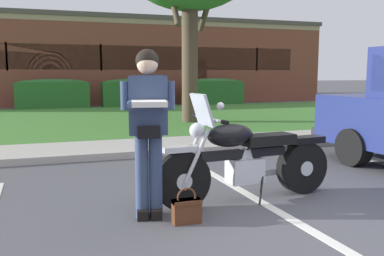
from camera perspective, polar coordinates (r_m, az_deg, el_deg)
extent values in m
plane|color=#4C4C51|center=(4.50, 13.32, -11.73)|extent=(140.00, 140.00, 0.00)
cube|color=#ADA89E|center=(7.63, -0.91, -3.13)|extent=(60.00, 0.20, 0.12)
cube|color=#ADA89E|center=(8.44, -2.67, -2.26)|extent=(60.00, 1.50, 0.08)
cube|color=#3D752D|center=(13.51, -8.82, 1.29)|extent=(60.00, 8.99, 0.06)
cube|color=silver|center=(4.64, 11.56, -11.03)|extent=(0.24, 4.40, 0.01)
cylinder|color=black|center=(4.51, -1.31, -7.24)|extent=(0.65, 0.16, 0.64)
cylinder|color=silver|center=(4.51, -1.31, -7.24)|extent=(0.19, 0.14, 0.18)
cylinder|color=black|center=(5.33, 14.79, -5.19)|extent=(0.65, 0.24, 0.64)
cylinder|color=silver|center=(5.33, 14.79, -5.19)|extent=(0.20, 0.22, 0.18)
cube|color=silver|center=(4.43, -1.32, -2.87)|extent=(0.45, 0.18, 0.06)
cube|color=black|center=(5.30, 15.33, -1.54)|extent=(0.46, 0.24, 0.08)
cylinder|color=silver|center=(4.43, 0.71, -3.81)|extent=(0.31, 0.08, 0.58)
cylinder|color=silver|center=(4.57, -0.14, -3.46)|extent=(0.31, 0.08, 0.58)
sphere|color=silver|center=(4.47, 0.70, -0.34)|extent=(0.17, 0.17, 0.17)
cylinder|color=silver|center=(4.52, 2.31, 1.27)|extent=(0.10, 0.72, 0.03)
cylinder|color=black|center=(4.20, 4.52, 0.78)|extent=(0.05, 0.10, 0.04)
cylinder|color=black|center=(4.84, 0.39, 1.69)|extent=(0.05, 0.10, 0.04)
sphere|color=silver|center=(4.23, 3.91, 3.01)|extent=(0.08, 0.08, 0.08)
sphere|color=silver|center=(4.77, 0.47, 3.53)|extent=(0.08, 0.08, 0.08)
cube|color=#B2BCC6|center=(4.47, 1.40, 2.49)|extent=(0.18, 0.37, 0.35)
cube|color=black|center=(4.79, 6.97, -3.47)|extent=(1.10, 0.21, 0.10)
ellipsoid|color=black|center=(4.67, 5.23, -1.00)|extent=(0.59, 0.38, 0.26)
cube|color=black|center=(4.95, 10.26, -1.55)|extent=(0.67, 0.34, 0.12)
cube|color=silver|center=(4.85, 7.24, -5.76)|extent=(0.42, 0.28, 0.28)
cylinder|color=silver|center=(4.80, 6.92, -3.94)|extent=(0.19, 0.14, 0.21)
cylinder|color=silver|center=(4.83, 7.62, -3.87)|extent=(0.19, 0.14, 0.21)
cylinder|color=silver|center=(5.18, 9.90, -6.08)|extent=(0.61, 0.14, 0.08)
cylinder|color=silver|center=(5.30, 11.70, -5.84)|extent=(0.61, 0.14, 0.08)
cylinder|color=black|center=(4.84, 9.43, -8.41)|extent=(0.11, 0.13, 0.30)
cube|color=black|center=(4.38, -4.91, -11.41)|extent=(0.15, 0.26, 0.10)
cube|color=black|center=(4.37, -6.78, -11.46)|extent=(0.15, 0.26, 0.10)
cylinder|color=navy|center=(4.29, -4.98, -6.52)|extent=(0.14, 0.14, 0.86)
cylinder|color=navy|center=(4.29, -6.86, -6.56)|extent=(0.14, 0.14, 0.86)
cube|color=navy|center=(4.17, -6.05, 3.10)|extent=(0.41, 0.29, 0.58)
cube|color=navy|center=(4.16, -6.11, 6.81)|extent=(0.33, 0.25, 0.06)
sphere|color=beige|center=(4.16, -6.13, 8.73)|extent=(0.21, 0.21, 0.21)
sphere|color=black|center=(4.18, -6.15, 9.14)|extent=(0.23, 0.23, 0.23)
cube|color=black|center=(4.07, -5.93, -0.55)|extent=(0.23, 0.14, 0.12)
cylinder|color=navy|center=(4.02, -3.69, 3.24)|extent=(0.15, 0.35, 0.09)
cylinder|color=navy|center=(4.01, -8.26, 3.17)|extent=(0.15, 0.35, 0.09)
cylinder|color=navy|center=(4.16, -3.02, 4.49)|extent=(0.10, 0.10, 0.28)
cylinder|color=navy|center=(4.14, -9.11, 4.40)|extent=(0.10, 0.10, 0.28)
cube|color=white|center=(3.87, -5.89, 3.35)|extent=(0.37, 0.37, 0.05)
cube|color=#562D19|center=(4.18, -0.73, -11.31)|extent=(0.28, 0.12, 0.24)
cube|color=#562D19|center=(4.14, -0.71, -10.02)|extent=(0.28, 0.13, 0.04)
torus|color=#562D19|center=(4.14, -0.73, -9.47)|extent=(0.20, 0.02, 0.20)
cube|color=black|center=(8.38, 21.26, -0.34)|extent=(1.90, 0.23, 0.20)
cylinder|color=black|center=(7.12, 21.23, -2.46)|extent=(0.28, 0.62, 0.60)
cylinder|color=#4C3D2D|center=(12.17, -0.30, 8.71)|extent=(0.47, 0.47, 3.45)
cylinder|color=#4C3D2D|center=(12.47, 1.98, 15.82)|extent=(0.16, 1.13, 1.14)
cylinder|color=#4C3D2D|center=(12.18, -2.65, 17.00)|extent=(0.16, 1.14, 1.53)
cube|color=#286028|center=(18.14, -18.48, 4.20)|extent=(2.89, 0.90, 1.10)
ellipsoid|color=#286028|center=(18.12, -18.55, 5.94)|extent=(2.75, 0.84, 0.28)
cube|color=#286028|center=(18.49, -7.40, 4.58)|extent=(3.11, 0.90, 1.10)
ellipsoid|color=#286028|center=(18.47, -7.43, 6.28)|extent=(2.95, 0.84, 0.28)
cube|color=#286028|center=(19.49, 2.90, 4.78)|extent=(2.75, 0.90, 1.10)
ellipsoid|color=#286028|center=(19.48, 2.91, 6.40)|extent=(2.61, 0.84, 0.28)
cube|color=brown|center=(24.50, -13.67, 8.48)|extent=(22.98, 10.18, 3.96)
cube|color=#998466|center=(19.61, -12.49, 14.27)|extent=(22.98, 0.10, 0.24)
cube|color=#4C4742|center=(24.63, -13.82, 13.32)|extent=(23.21, 10.29, 0.20)
cube|color=#1E282D|center=(19.47, -12.34, 9.41)|extent=(19.53, 0.06, 1.10)
cube|color=brown|center=(19.41, -24.02, 8.95)|extent=(0.08, 0.04, 1.20)
cube|color=brown|center=(19.46, -12.34, 9.41)|extent=(0.08, 0.04, 1.20)
cube|color=brown|center=(20.27, -1.15, 9.50)|extent=(0.08, 0.04, 1.20)
cube|color=brown|center=(21.77, 8.84, 9.27)|extent=(0.08, 0.04, 1.20)
cube|color=#473323|center=(20.50, 0.69, 6.32)|extent=(1.00, 0.08, 2.10)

